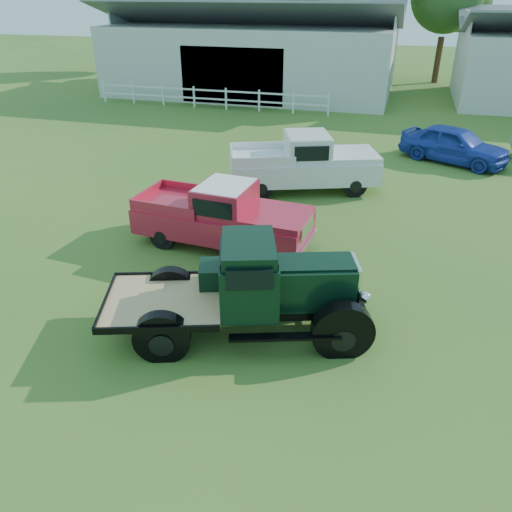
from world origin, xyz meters
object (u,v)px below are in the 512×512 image
(vintage_flatbed, at_px, (244,288))
(white_pickup, at_px, (303,163))
(misc_car_blue, at_px, (454,144))
(red_pickup, at_px, (222,215))

(vintage_flatbed, height_order, white_pickup, vintage_flatbed)
(white_pickup, relative_size, misc_car_blue, 1.23)
(vintage_flatbed, xyz_separation_m, red_pickup, (-1.73, 3.64, -0.14))
(vintage_flatbed, xyz_separation_m, misc_car_blue, (4.83, 13.28, -0.32))
(vintage_flatbed, bearing_deg, misc_car_blue, 51.73)
(vintage_flatbed, distance_m, red_pickup, 4.03)
(white_pickup, xyz_separation_m, misc_car_blue, (5.29, 4.78, -0.24))
(red_pickup, bearing_deg, vintage_flatbed, -59.56)
(misc_car_blue, bearing_deg, white_pickup, 158.47)
(red_pickup, xyz_separation_m, misc_car_blue, (6.56, 9.64, -0.17))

